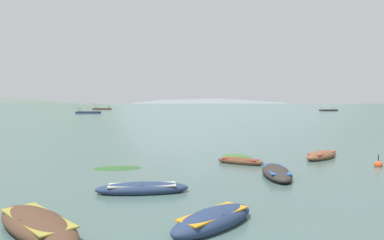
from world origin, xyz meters
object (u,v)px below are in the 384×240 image
at_px(ferry_0, 329,110).
at_px(ferry_2, 88,112).
at_px(rowboat_5, 142,189).
at_px(mooring_buoy, 378,165).
at_px(rowboat_1, 240,161).
at_px(rowboat_6, 276,173).
at_px(ferry_1, 102,109).
at_px(rowboat_4, 322,155).
at_px(rowboat_2, 37,224).
at_px(rowboat_3, 213,220).

xyz_separation_m(ferry_0, ferry_2, (-98.48, -28.71, -0.00)).
bearing_deg(rowboat_5, mooring_buoy, 21.87).
bearing_deg(mooring_buoy, rowboat_5, -158.13).
distance_m(rowboat_1, ferry_0, 144.84).
xyz_separation_m(rowboat_6, ferry_2, (-35.80, 105.15, 0.24)).
distance_m(rowboat_5, mooring_buoy, 15.03).
bearing_deg(rowboat_6, ferry_0, 64.91).
bearing_deg(ferry_1, rowboat_4, -73.19).
height_order(ferry_0, ferry_1, same).
height_order(rowboat_1, rowboat_5, rowboat_5).
bearing_deg(rowboat_2, rowboat_3, 1.47).
relative_size(rowboat_4, ferry_1, 0.36).
height_order(rowboat_4, mooring_buoy, mooring_buoy).
distance_m(ferry_0, mooring_buoy, 142.63).
height_order(rowboat_2, rowboat_3, rowboat_3).
distance_m(rowboat_1, rowboat_6, 4.07).
distance_m(rowboat_4, ferry_1, 170.63).
height_order(rowboat_5, mooring_buoy, mooring_buoy).
bearing_deg(ferry_0, rowboat_4, -114.27).
bearing_deg(ferry_2, rowboat_5, -75.03).
bearing_deg(rowboat_1, mooring_buoy, -9.39).
distance_m(rowboat_2, mooring_buoy, 19.52).
height_order(rowboat_4, ferry_0, ferry_0).
relative_size(rowboat_5, ferry_1, 0.39).
height_order(ferry_0, ferry_2, same).
distance_m(rowboat_4, ferry_2, 107.44).
relative_size(ferry_0, ferry_2, 0.94).
bearing_deg(rowboat_3, mooring_buoy, 41.26).
height_order(rowboat_2, ferry_0, ferry_0).
height_order(ferry_1, ferry_2, same).
xyz_separation_m(rowboat_4, rowboat_5, (-11.76, -8.81, -0.03)).
xyz_separation_m(rowboat_4, ferry_0, (57.78, 128.14, 0.24)).
xyz_separation_m(rowboat_1, mooring_buoy, (8.32, -1.37, -0.06)).
xyz_separation_m(ferry_1, mooring_buoy, (51.52, -166.55, -0.34)).
relative_size(rowboat_4, ferry_2, 0.44).
height_order(rowboat_6, mooring_buoy, mooring_buoy).
relative_size(ferry_2, mooring_buoy, 9.48).
bearing_deg(ferry_0, rowboat_6, -115.09).
xyz_separation_m(rowboat_1, ferry_0, (63.91, 129.97, 0.28)).
bearing_deg(rowboat_4, rowboat_2, -137.67).
distance_m(rowboat_4, mooring_buoy, 3.88).
xyz_separation_m(rowboat_2, rowboat_4, (14.55, 13.25, -0.01)).
xyz_separation_m(rowboat_3, rowboat_6, (4.19, 7.39, -0.02)).
bearing_deg(ferry_0, ferry_1, 161.81).
xyz_separation_m(rowboat_2, mooring_buoy, (16.73, 10.04, -0.12)).
relative_size(rowboat_5, ferry_2, 0.49).
distance_m(rowboat_4, rowboat_6, 7.54).
distance_m(rowboat_2, ferry_2, 115.68).
bearing_deg(rowboat_5, ferry_0, 63.08).
height_order(rowboat_5, ferry_1, ferry_1).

